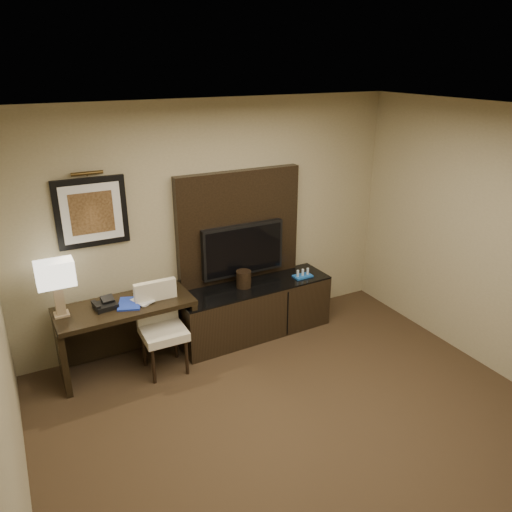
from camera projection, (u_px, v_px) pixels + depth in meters
floor at (336, 463)px, 4.07m from camera, size 4.50×5.00×0.01m
ceiling at (362, 124)px, 3.07m from camera, size 4.50×5.00×0.01m
wall_back at (213, 222)px, 5.63m from camera, size 4.50×0.01×2.70m
wall_left at (0, 413)px, 2.61m from camera, size 0.01×5.00×2.70m
desk at (128, 336)px, 5.22m from camera, size 1.40×0.64×0.74m
credenza at (255, 309)px, 5.88m from camera, size 1.85×0.58×0.63m
tv_wall_panel at (239, 226)px, 5.74m from camera, size 1.50×0.12×1.30m
tv at (243, 249)px, 5.75m from camera, size 1.00×0.08×0.60m
artwork at (91, 212)px, 4.95m from camera, size 0.70×0.04×0.70m
picture_light at (87, 173)px, 4.77m from camera, size 0.04×0.04×0.30m
desk_chair at (163, 332)px, 5.13m from camera, size 0.44×0.51×0.91m
table_lamp at (57, 288)px, 4.76m from camera, size 0.39×0.27×0.59m
desk_phone at (105, 303)px, 4.99m from camera, size 0.24×0.22×0.11m
blue_folder at (130, 304)px, 5.08m from camera, size 0.31×0.35×0.02m
book at (135, 295)px, 5.04m from camera, size 0.16×0.08×0.22m
water_bottle at (157, 289)px, 5.24m from camera, size 0.06×0.06×0.16m
ice_bucket at (244, 279)px, 5.69m from camera, size 0.20×0.20×0.19m
minibar_tray at (303, 274)px, 5.97m from camera, size 0.23×0.14×0.08m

